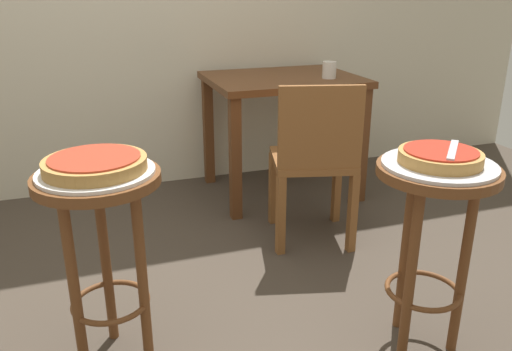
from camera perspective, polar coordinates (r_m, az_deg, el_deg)
name	(u,v)px	position (r m, az deg, el deg)	size (l,w,h in m)	color
ground_plane	(189,320)	(2.21, -7.36, -15.44)	(6.00, 6.00, 0.00)	#42382D
stool_foreground	(432,216)	(1.89, 18.77, -4.25)	(0.41, 0.41, 0.72)	brown
serving_plate_foreground	(439,165)	(1.82, 19.43, 1.12)	(0.38, 0.38, 0.01)	silver
pizza_foreground	(440,157)	(1.81, 19.53, 1.97)	(0.27, 0.27, 0.05)	#B78442
stool_middle	(102,225)	(1.80, -16.51, -5.27)	(0.41, 0.41, 0.72)	brown
serving_plate_middle	(96,172)	(1.73, -17.13, 0.35)	(0.37, 0.37, 0.01)	silver
pizza_middle	(95,164)	(1.72, -17.22, 1.24)	(0.32, 0.32, 0.05)	#B78442
dining_table	(282,97)	(3.25, 2.91, 8.63)	(0.90, 0.72, 0.75)	#5B3319
cup_near_edge	(329,70)	(3.18, 8.03, 11.38)	(0.08, 0.08, 0.10)	silver
wooden_chair	(315,158)	(2.61, 6.45, 1.95)	(0.49, 0.49, 0.85)	brown
pizza_server_knife	(453,150)	(1.81, 20.76, 2.66)	(0.22, 0.02, 0.01)	silver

